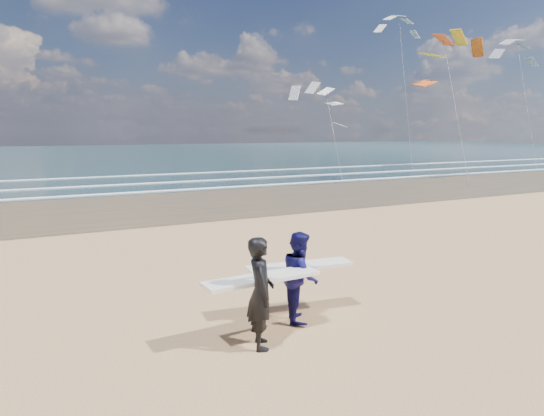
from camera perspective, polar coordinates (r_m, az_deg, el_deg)
wet_sand_strip at (r=34.31m, az=16.65°, el=2.50°), size 220.00×12.00×0.01m
ocean at (r=82.16m, az=-10.42°, el=6.38°), size 220.00×100.00×0.02m
foam_breakers at (r=42.14m, az=7.13°, el=4.04°), size 220.00×11.70×0.05m
surfer_near at (r=8.49m, az=-1.34°, el=-9.74°), size 2.23×1.09×1.96m
surfer_far at (r=9.67m, az=3.33°, el=-7.93°), size 2.25×1.29×1.79m
kite_0 at (r=38.20m, az=20.37°, el=13.41°), size 7.11×4.88×11.69m
kite_1 at (r=39.23m, az=6.99°, el=10.13°), size 5.79×4.74×8.00m
kite_2 at (r=55.07m, az=27.54°, el=12.33°), size 6.22×4.78×13.90m
kite_5 at (r=52.33m, az=15.32°, el=14.36°), size 5.54×4.71×16.42m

